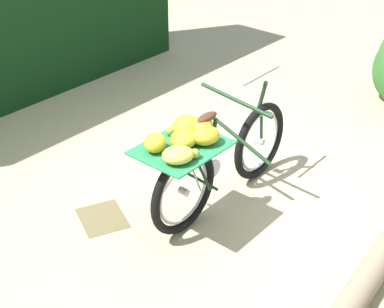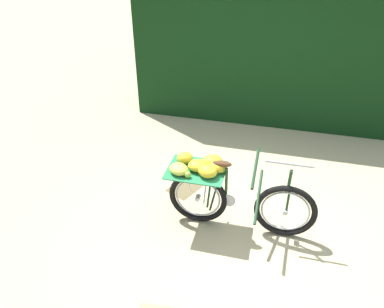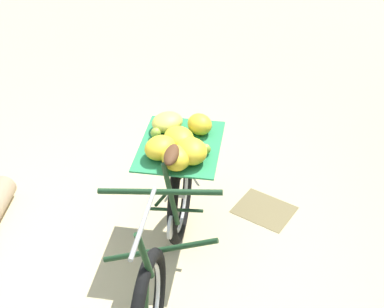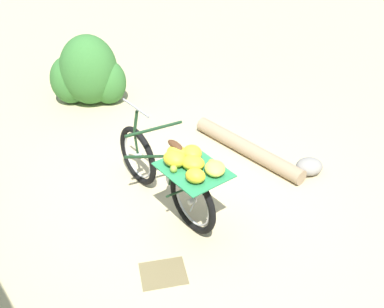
{
  "view_description": "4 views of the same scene",
  "coord_description": "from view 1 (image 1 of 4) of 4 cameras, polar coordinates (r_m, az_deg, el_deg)",
  "views": [
    {
      "loc": [
        3.79,
        -1.97,
        2.97
      ],
      "look_at": [
        0.44,
        -0.44,
        0.76
      ],
      "focal_mm": 54.5,
      "sensor_mm": 36.0,
      "label": 1
    },
    {
      "loc": [
        3.08,
        1.7,
        3.16
      ],
      "look_at": [
        0.27,
        -0.59,
        0.92
      ],
      "focal_mm": 33.88,
      "sensor_mm": 36.0,
      "label": 2
    },
    {
      "loc": [
        -1.37,
        1.9,
        2.79
      ],
      "look_at": [
        0.18,
        -0.4,
        0.81
      ],
      "focal_mm": 49.14,
      "sensor_mm": 36.0,
      "label": 3
    },
    {
      "loc": [
        -0.49,
        -4.15,
        3.5
      ],
      "look_at": [
        0.35,
        -0.34,
        0.87
      ],
      "focal_mm": 44.51,
      "sensor_mm": 36.0,
      "label": 4
    }
  ],
  "objects": [
    {
      "name": "ground_plane",
      "position": [
        5.2,
        2.38,
        -3.96
      ],
      "size": [
        60.0,
        60.0,
        0.0
      ],
      "primitive_type": "plane",
      "color": "#C6B284"
    },
    {
      "name": "bicycle",
      "position": [
        4.73,
        2.03,
        -0.15
      ],
      "size": [
        1.03,
        1.74,
        1.03
      ],
      "rotation": [
        0.0,
        0.0,
        2.01
      ],
      "color": "black",
      "rests_on": "ground_plane"
    },
    {
      "name": "leaf_litter_patch",
      "position": [
        4.97,
        -8.77,
        -6.2
      ],
      "size": [
        0.44,
        0.36,
        0.01
      ],
      "primitive_type": "cube",
      "color": "olive",
      "rests_on": "ground_plane"
    }
  ]
}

